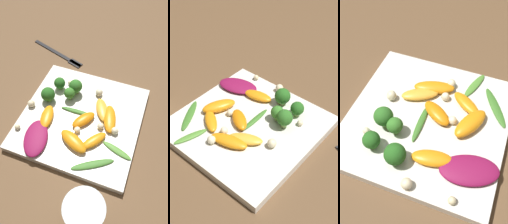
{
  "view_description": "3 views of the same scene",
  "coord_description": "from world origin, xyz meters",
  "views": [
    {
      "loc": [
        -0.28,
        -0.11,
        0.46
      ],
      "look_at": [
        0.01,
        -0.0,
        0.03
      ],
      "focal_mm": 35.0,
      "sensor_mm": 36.0,
      "label": 1
    },
    {
      "loc": [
        0.32,
        -0.35,
        0.48
      ],
      "look_at": [
        0.0,
        0.02,
        0.04
      ],
      "focal_mm": 50.0,
      "sensor_mm": 36.0,
      "label": 2
    },
    {
      "loc": [
        -0.09,
        0.26,
        0.41
      ],
      "look_at": [
        0.01,
        0.0,
        0.04
      ],
      "focal_mm": 42.0,
      "sensor_mm": 36.0,
      "label": 3
    }
  ],
  "objects": [
    {
      "name": "arugula_sprig_0",
      "position": [
        -0.11,
        -0.07,
        0.02
      ],
      "size": [
        0.06,
        0.09,
        0.01
      ],
      "color": "#3D7528",
      "rests_on": "plate"
    },
    {
      "name": "orange_segment_2",
      "position": [
        -0.06,
        -0.05,
        0.03
      ],
      "size": [
        0.07,
        0.06,
        0.02
      ],
      "color": "orange",
      "rests_on": "plate"
    },
    {
      "name": "macadamia_nut_5",
      "position": [
        -0.02,
        -0.09,
        0.03
      ],
      "size": [
        0.02,
        0.02,
        0.02
      ],
      "color": "beige",
      "rests_on": "plate"
    },
    {
      "name": "macadamia_nut_0",
      "position": [
        -0.02,
        -0.05,
        0.03
      ],
      "size": [
        0.02,
        0.02,
        0.02
      ],
      "color": "beige",
      "rests_on": "plate"
    },
    {
      "name": "macadamia_nut_4",
      "position": [
        0.09,
        0.07,
        0.02
      ],
      "size": [
        0.01,
        0.01,
        0.01
      ],
      "color": "beige",
      "rests_on": "plate"
    },
    {
      "name": "macadamia_nut_6",
      "position": [
        -0.01,
        0.13,
        0.03
      ],
      "size": [
        0.02,
        0.02,
        0.02
      ],
      "color": "beige",
      "rests_on": "plate"
    },
    {
      "name": "orange_segment_5",
      "position": [
        0.03,
        -0.04,
        0.03
      ],
      "size": [
        0.08,
        0.06,
        0.01
      ],
      "color": "#FCAD33",
      "rests_on": "plate"
    },
    {
      "name": "orange_segment_0",
      "position": [
        -0.01,
        -0.01,
        0.03
      ],
      "size": [
        0.07,
        0.06,
        0.02
      ],
      "color": "orange",
      "rests_on": "plate"
    },
    {
      "name": "broccoli_floret_1",
      "position": [
        0.07,
        0.09,
        0.04
      ],
      "size": [
        0.03,
        0.03,
        0.04
      ],
      "color": "#7A9E51",
      "rests_on": "plate"
    },
    {
      "name": "broccoli_floret_3",
      "position": [
        0.07,
        0.04,
        0.04
      ],
      "size": [
        0.03,
        0.03,
        0.04
      ],
      "color": "#84AD5B",
      "rests_on": "plate"
    },
    {
      "name": "macadamia_nut_2",
      "position": [
        0.08,
        -0.02,
        0.03
      ],
      "size": [
        0.02,
        0.02,
        0.02
      ],
      "color": "beige",
      "rests_on": "plate"
    },
    {
      "name": "orange_segment_1",
      "position": [
        -0.04,
        0.08,
        0.03
      ],
      "size": [
        0.07,
        0.04,
        0.02
      ],
      "color": "orange",
      "rests_on": "plate"
    },
    {
      "name": "orange_segment_4",
      "position": [
        0.01,
        -0.07,
        0.03
      ],
      "size": [
        0.08,
        0.05,
        0.02
      ],
      "color": "orange",
      "rests_on": "plate"
    },
    {
      "name": "ground_plane",
      "position": [
        0.0,
        0.0,
        0.0
      ],
      "size": [
        2.4,
        2.4,
        0.0
      ],
      "primitive_type": "plane",
      "color": "brown"
    },
    {
      "name": "arugula_sprig_2",
      "position": [
        0.01,
        0.02,
        0.02
      ],
      "size": [
        0.01,
        0.08,
        0.01
      ],
      "color": "#3D7528",
      "rests_on": "plate"
    },
    {
      "name": "arugula_sprig_1",
      "position": [
        -0.06,
        -0.11,
        0.02
      ],
      "size": [
        0.04,
        0.07,
        0.01
      ],
      "color": "#518E33",
      "rests_on": "plate"
    },
    {
      "name": "broccoli_floret_0",
      "position": [
        0.02,
        0.1,
        0.04
      ],
      "size": [
        0.04,
        0.04,
        0.04
      ],
      "color": "#7A9E51",
      "rests_on": "plate"
    },
    {
      "name": "macadamia_nut_1",
      "position": [
        -0.04,
        -0.01,
        0.03
      ],
      "size": [
        0.02,
        0.02,
        0.02
      ],
      "color": "beige",
      "rests_on": "plate"
    },
    {
      "name": "plate",
      "position": [
        0.0,
        0.0,
        0.01
      ],
      "size": [
        0.28,
        0.28,
        0.02
      ],
      "color": "silver",
      "rests_on": "ground_plane"
    },
    {
      "name": "radicchio_leaf_0",
      "position": [
        -0.1,
        0.07,
        0.03
      ],
      "size": [
        0.11,
        0.08,
        0.01
      ],
      "color": "maroon",
      "rests_on": "plate"
    },
    {
      "name": "orange_segment_3",
      "position": [
        -0.08,
        -0.01,
        0.03
      ],
      "size": [
        0.06,
        0.08,
        0.02
      ],
      "color": "orange",
      "rests_on": "plate"
    },
    {
      "name": "broccoli_floret_2",
      "position": [
        0.04,
        0.05,
        0.04
      ],
      "size": [
        0.03,
        0.03,
        0.04
      ],
      "color": "#7A9E51",
      "rests_on": "plate"
    },
    {
      "name": "macadamia_nut_3",
      "position": [
        -0.09,
        0.13,
        0.02
      ],
      "size": [
        0.01,
        0.01,
        0.01
      ],
      "color": "beige",
      "rests_on": "plate"
    }
  ]
}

